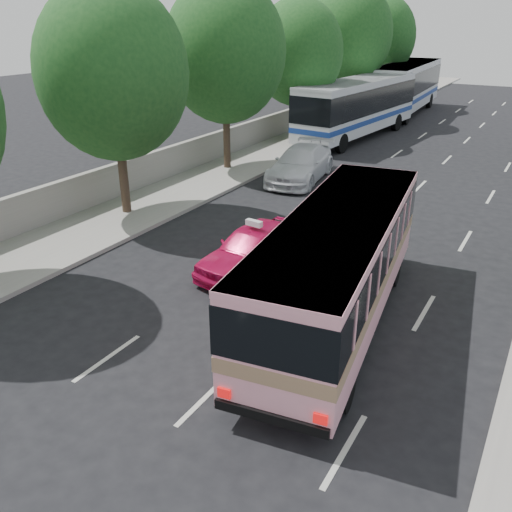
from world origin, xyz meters
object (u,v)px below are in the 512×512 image
Objects in this scene: pink_bus at (339,258)px; tour_coach_front at (358,103)px; tour_coach_rear at (406,84)px; white_pickup at (301,164)px; pink_taxi at (254,248)px.

pink_bus is 24.11m from tour_coach_front.
white_pickup is at bearing -89.81° from tour_coach_rear.
tour_coach_rear reaches higher than pink_bus.
tour_coach_rear is (-4.28, 32.10, 1.61)m from pink_taxi.
tour_coach_rear is (-7.79, 33.84, 0.46)m from pink_bus.
pink_taxi is 10.69m from white_pickup.
white_pickup is at bearing 113.70° from pink_taxi.
pink_bus is 13.75m from white_pickup.
tour_coach_rear is (0.05, 11.05, 0.12)m from tour_coach_front.
pink_taxi is 0.34× the size of tour_coach_rear.
tour_coach_front is 0.96× the size of tour_coach_rear.
white_pickup is 0.44× the size of tour_coach_front.
pink_bus is at bearing -65.19° from tour_coach_front.
white_pickup is 11.01m from tour_coach_front.
pink_taxi is at bearing -72.55° from tour_coach_front.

